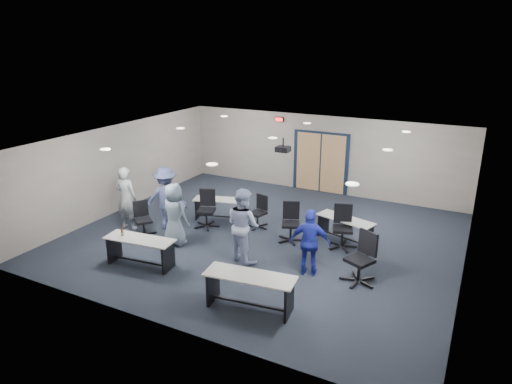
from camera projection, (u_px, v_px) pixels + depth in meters
The scene contains 25 objects.
floor at pixel (264, 237), 12.50m from camera, with size 10.00×10.00×0.00m, color #1B202C.
back_wall at pixel (321, 154), 15.86m from camera, with size 10.00×0.04×2.70m, color gray.
front_wall at pixel (155, 260), 8.27m from camera, with size 10.00×0.04×2.70m, color gray.
left_wall at pixel (121, 167), 14.23m from camera, with size 0.04×9.00×2.70m, color gray.
right_wall at pixel (470, 224), 9.90m from camera, with size 0.04×9.00×2.70m, color gray.
ceiling at pixel (265, 140), 11.64m from camera, with size 10.00×9.00×0.04m, color silver.
double_door at pixel (321, 163), 15.93m from camera, with size 2.00×0.07×2.20m.
exit_sign at pixel (279, 119), 16.16m from camera, with size 0.32×0.07×0.18m.
ceiling_projector at pixel (283, 149), 12.02m from camera, with size 0.35×0.32×0.37m.
ceiling_can_lights at pixel (269, 140), 11.86m from camera, with size 6.24×5.74×0.02m, color white, non-canonical shape.
table_front_left at pixel (140, 247), 10.82m from camera, with size 1.76×0.76×0.95m.
table_front_right at pixel (250, 286), 9.05m from camera, with size 1.89×0.83×0.74m.
table_back_left at pixel (220, 205), 13.62m from camera, with size 1.66×0.97×0.74m.
table_back_right at pixel (345, 226), 12.14m from camera, with size 1.66×0.96×0.64m.
chair_back_a at pixel (206, 209), 13.01m from camera, with size 0.68×0.68×1.08m, color black, non-canonical shape.
chair_back_b at pixel (258, 212), 13.02m from camera, with size 0.59×0.59×0.94m, color black, non-canonical shape.
chair_back_c at pixel (291, 223), 12.10m from camera, with size 0.66×0.66×1.06m, color black, non-canonical shape.
chair_back_d at pixel (343, 227), 11.70m from camera, with size 0.71×0.71×1.13m, color black, non-canonical shape.
chair_loose_left at pixel (143, 219), 12.45m from camera, with size 0.61×0.61×0.96m, color black, non-canonical shape.
chair_loose_right at pixel (360, 258), 10.01m from camera, with size 0.74×0.74×1.17m, color black, non-canonical shape.
person_gray at pixel (126, 198), 12.80m from camera, with size 0.67×0.44×1.83m, color #9BA4A9.
person_plaid at pixel (175, 214), 11.84m from camera, with size 0.81×0.53×1.67m, color slate.
person_lightblue at pixel (243, 225), 10.96m from camera, with size 0.89×0.69×1.83m, color #A3B0D8.
person_navy at pixel (310, 243), 10.29m from camera, with size 0.93×0.39×1.59m, color #1C259B.
person_back at pixel (166, 198), 12.86m from camera, with size 1.16×0.67×1.80m, color #3E4671.
Camera 1 is at (5.03, -10.29, 5.16)m, focal length 32.00 mm.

